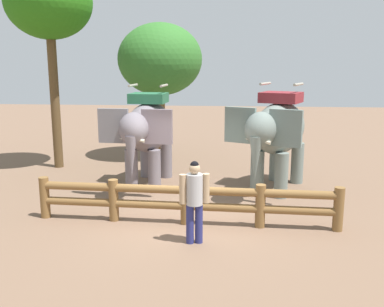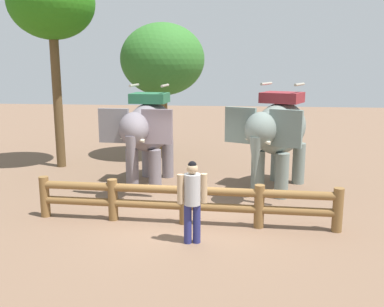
% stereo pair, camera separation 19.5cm
% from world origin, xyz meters
% --- Properties ---
extents(ground_plane, '(60.00, 60.00, 0.00)m').
position_xyz_m(ground_plane, '(0.00, 0.00, 0.00)').
color(ground_plane, brown).
extents(log_fence, '(7.44, 0.47, 1.05)m').
position_xyz_m(log_fence, '(0.00, -0.12, 0.61)').
color(log_fence, brown).
rests_on(log_fence, ground).
extents(elephant_near_left, '(2.14, 3.75, 3.21)m').
position_xyz_m(elephant_near_left, '(-1.55, 3.12, 1.81)').
color(elephant_near_left, slate).
rests_on(elephant_near_left, ground).
extents(elephant_center, '(2.86, 3.90, 3.28)m').
position_xyz_m(elephant_center, '(2.45, 2.99, 1.84)').
color(elephant_center, slate).
rests_on(elephant_center, ground).
extents(tourist_woman_in_black, '(0.64, 0.42, 1.83)m').
position_xyz_m(tourist_woman_in_black, '(0.32, -1.26, 1.06)').
color(tourist_woman_in_black, navy).
rests_on(tourist_woman_in_black, ground).
extents(tree_far_left, '(3.06, 3.06, 7.27)m').
position_xyz_m(tree_far_left, '(-5.42, 5.33, 5.90)').
color(tree_far_left, brown).
rests_on(tree_far_left, ground).
extents(tree_back_center, '(3.37, 3.37, 5.44)m').
position_xyz_m(tree_back_center, '(-1.83, 7.38, 3.98)').
color(tree_back_center, brown).
rests_on(tree_back_center, ground).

